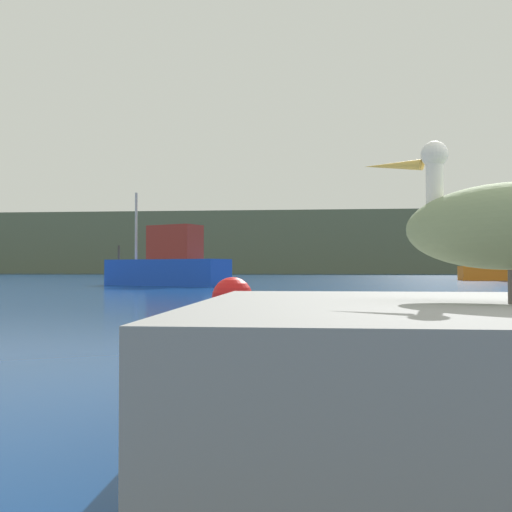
{
  "coord_description": "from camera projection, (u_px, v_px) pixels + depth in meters",
  "views": [
    {
      "loc": [
        -2.21,
        -3.3,
        0.82
      ],
      "look_at": [
        -3.88,
        14.53,
        1.19
      ],
      "focal_mm": 40.65,
      "sensor_mm": 36.0,
      "label": 1
    }
  ],
  "objects": [
    {
      "name": "hillside_backdrop",
      "position": [
        325.0,
        244.0,
        84.96
      ],
      "size": [
        140.0,
        15.55,
        8.64
      ],
      "primitive_type": "cube",
      "color": "#5B664C",
      "rests_on": "ground"
    },
    {
      "name": "pelican",
      "position": [
        503.0,
        224.0,
        2.8
      ],
      "size": [
        1.19,
        0.99,
        0.84
      ],
      "rotation": [
        0.0,
        0.0,
        2.49
      ],
      "color": "gray",
      "rests_on": "pier_dock"
    },
    {
      "name": "fishing_boat_blue",
      "position": [
        169.0,
        264.0,
        26.49
      ],
      "size": [
        6.21,
        4.02,
        4.39
      ],
      "rotation": [
        0.0,
        0.0,
        2.72
      ],
      "color": "blue",
      "rests_on": "ground"
    },
    {
      "name": "pier_dock",
      "position": [
        507.0,
        371.0,
        2.78
      ],
      "size": [
        2.97,
        2.54,
        0.65
      ],
      "primitive_type": "cube",
      "color": "gray",
      "rests_on": "ground"
    },
    {
      "name": "mooring_buoy",
      "position": [
        232.0,
        298.0,
        9.4
      ],
      "size": [
        0.67,
        0.67,
        0.67
      ],
      "primitive_type": "sphere",
      "color": "red",
      "rests_on": "ground"
    }
  ]
}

